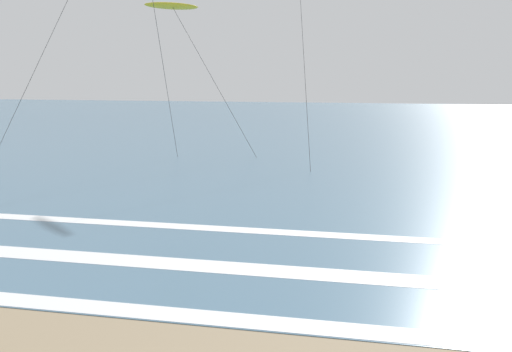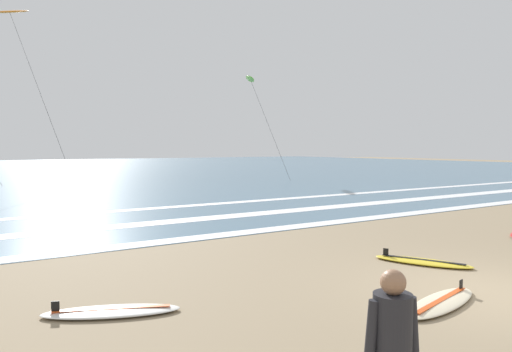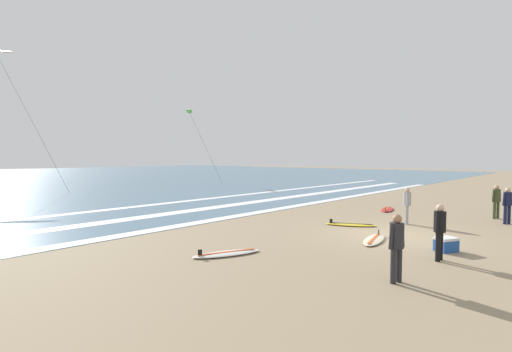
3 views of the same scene
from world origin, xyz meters
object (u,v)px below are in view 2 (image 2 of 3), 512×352
(surfboard_foreground_flat, at_px, (423,262))
(surfboard_near_water, at_px, (111,311))
(surfer_foreground_main, at_px, (392,347))
(kite_orange_mid_center, at_px, (10,13))
(surfboard_left_pile, at_px, (441,302))
(kite_lime_high_right, at_px, (250,79))

(surfboard_foreground_flat, distance_m, surfboard_near_water, 6.72)
(surfer_foreground_main, distance_m, surfboard_near_water, 4.84)
(surfer_foreground_main, relative_size, surfboard_near_water, 0.74)
(kite_orange_mid_center, bearing_deg, surfboard_left_pile, -85.37)
(surfboard_near_water, height_order, kite_orange_mid_center, kite_orange_mid_center)
(surfboard_left_pile, xyz_separation_m, kite_lime_high_right, (14.66, 29.66, 8.30))
(kite_lime_high_right, relative_size, kite_orange_mid_center, 0.65)
(surfboard_left_pile, xyz_separation_m, kite_orange_mid_center, (-2.93, 36.18, 12.78))
(kite_lime_high_right, distance_m, kite_orange_mid_center, 19.29)
(kite_orange_mid_center, bearing_deg, surfboard_foreground_flat, -81.79)
(surfboard_foreground_flat, relative_size, surfboard_near_water, 0.99)
(surfboard_left_pile, distance_m, kite_lime_high_right, 34.10)
(kite_orange_mid_center, bearing_deg, kite_lime_high_right, -20.36)
(surfer_foreground_main, xyz_separation_m, kite_lime_high_right, (18.33, 31.83, 7.39))
(surfer_foreground_main, distance_m, surfboard_left_pile, 4.36)
(surfboard_left_pile, bearing_deg, surfboard_foreground_flat, 44.01)
(surfboard_foreground_flat, distance_m, kite_lime_high_right, 31.57)
(kite_lime_high_right, bearing_deg, kite_orange_mid_center, 159.64)
(surfboard_near_water, height_order, kite_lime_high_right, kite_lime_high_right)
(surfer_foreground_main, height_order, surfboard_left_pile, surfer_foreground_main)
(surfboard_near_water, distance_m, kite_lime_high_right, 34.38)
(surfboard_foreground_flat, relative_size, kite_lime_high_right, 0.25)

